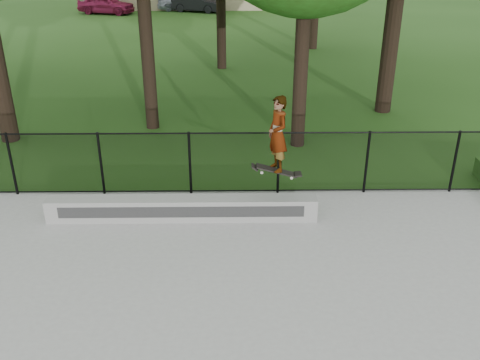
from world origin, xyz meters
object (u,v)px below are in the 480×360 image
at_px(skater_airborne, 278,136).
at_px(car_b, 197,3).
at_px(grind_ledge, 182,208).
at_px(car_a, 106,4).
at_px(car_c, 181,3).

bearing_deg(skater_airborne, car_b, 96.41).
bearing_deg(grind_ledge, car_b, 92.71).
height_order(car_a, skater_airborne, skater_airborne).
relative_size(car_c, skater_airborne, 1.91).
bearing_deg(skater_airborne, car_c, 98.46).
bearing_deg(car_c, grind_ledge, 173.23).
distance_m(grind_ledge, skater_airborne, 2.55).
xyz_separation_m(car_a, skater_airborne, (9.65, -29.05, 1.29)).
height_order(car_b, car_c, car_b).
bearing_deg(car_c, car_a, 97.48).
height_order(car_a, car_b, car_a).
distance_m(grind_ledge, car_c, 30.84).
bearing_deg(car_b, car_c, 71.34).
bearing_deg(car_c, car_b, -139.70).
bearing_deg(car_a, car_b, -67.28).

